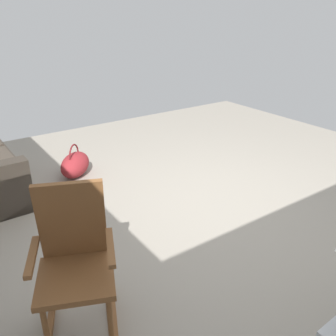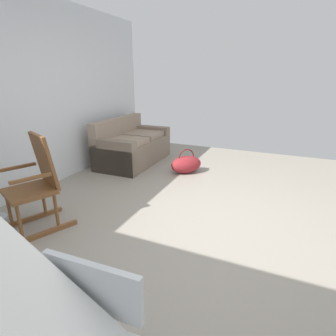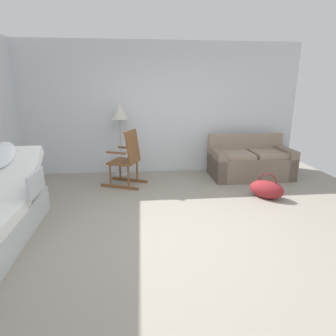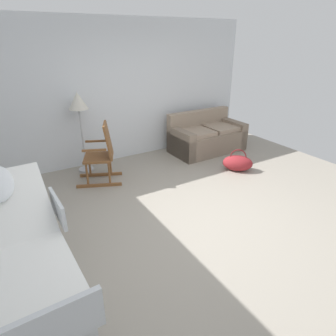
% 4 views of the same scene
% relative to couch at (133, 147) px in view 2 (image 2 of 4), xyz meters
% --- Properties ---
extents(ground_plane, '(7.14, 7.14, 0.00)m').
position_rel_couch_xyz_m(ground_plane, '(-1.81, -2.08, -0.31)').
color(ground_plane, gray).
extents(back_wall, '(5.91, 0.10, 2.70)m').
position_rel_couch_xyz_m(back_wall, '(-1.81, 0.64, 1.04)').
color(back_wall, silver).
rests_on(back_wall, ground).
extents(couch, '(1.61, 0.87, 0.85)m').
position_rel_couch_xyz_m(couch, '(0.00, 0.00, 0.00)').
color(couch, '#7D6C5C').
rests_on(couch, ground).
extents(rocking_chair, '(0.88, 0.73, 1.05)m').
position_rel_couch_xyz_m(rocking_chair, '(-2.49, -0.29, 0.20)').
color(rocking_chair, brown).
rests_on(rocking_chair, ground).
extents(duffel_bag, '(0.63, 0.61, 0.43)m').
position_rel_couch_xyz_m(duffel_bag, '(-0.16, -1.17, -0.15)').
color(duffel_bag, maroon).
rests_on(duffel_bag, ground).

